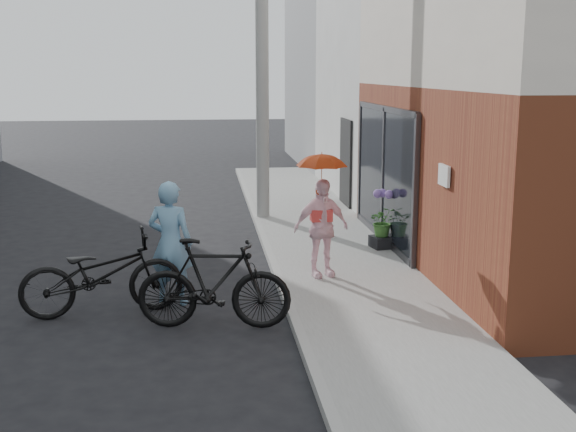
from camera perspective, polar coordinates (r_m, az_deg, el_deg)
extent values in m
plane|color=black|center=(10.03, -5.33, -7.61)|extent=(80.00, 80.00, 0.00)
cube|color=gray|center=(12.14, 4.37, -3.90)|extent=(2.20, 24.00, 0.12)
cube|color=#9E9E99|center=(11.98, -1.10, -4.09)|extent=(0.12, 24.00, 0.12)
cube|color=black|center=(13.55, 7.63, 3.25)|extent=(0.06, 3.80, 2.40)
cube|color=white|center=(10.35, 12.23, 3.16)|extent=(0.04, 0.40, 0.30)
cube|color=silver|center=(19.92, 15.32, 11.71)|extent=(8.00, 6.00, 7.00)
cube|color=gray|center=(26.54, 9.57, 11.78)|extent=(8.00, 8.00, 7.00)
cylinder|color=#9E9E99|center=(15.54, -2.06, 12.29)|extent=(0.28, 0.28, 7.00)
imported|color=#6EA0C3|center=(10.27, -9.27, -2.13)|extent=(0.75, 0.61, 1.77)
imported|color=black|center=(10.08, -14.50, -4.46)|extent=(2.26, 1.12, 1.14)
imported|color=black|center=(9.29, -5.87, -5.34)|extent=(2.03, 0.84, 1.19)
imported|color=white|center=(11.11, 2.63, -0.94)|extent=(0.96, 0.60, 1.53)
imported|color=#C14416|center=(10.93, 2.68, 4.67)|extent=(0.75, 0.75, 0.66)
cube|color=black|center=(13.15, 7.48, -2.04)|extent=(0.47, 0.47, 0.21)
imported|color=#3A6E2C|center=(13.06, 7.52, -0.42)|extent=(0.50, 0.43, 0.55)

